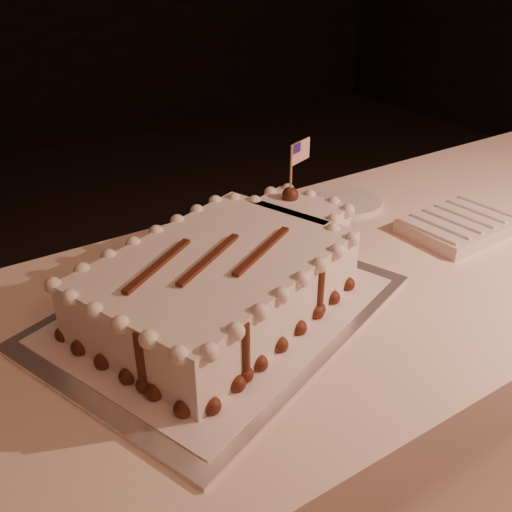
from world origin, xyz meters
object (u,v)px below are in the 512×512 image
sheet_cake (230,275)px  side_plate (348,202)px  banquet_table (366,386)px  cake_board (220,311)px  napkin_stack (458,226)px

sheet_cake → side_plate: 0.54m
banquet_table → side_plate: bearing=64.8°
cake_board → napkin_stack: napkin_stack is taller
napkin_stack → side_plate: napkin_stack is taller
sheet_cake → napkin_stack: sheet_cake is taller
banquet_table → napkin_stack: napkin_stack is taller
banquet_table → sheet_cake: size_ratio=3.89×
banquet_table → napkin_stack: 0.45m
cake_board → side_plate: side_plate is taller
side_plate → cake_board: bearing=-155.6°
banquet_table → cake_board: (-0.40, 0.01, 0.38)m
banquet_table → sheet_cake: sheet_cake is taller
cake_board → side_plate: 0.57m
sheet_cake → napkin_stack: (0.60, -0.03, -0.05)m
cake_board → side_plate: bearing=4.0°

